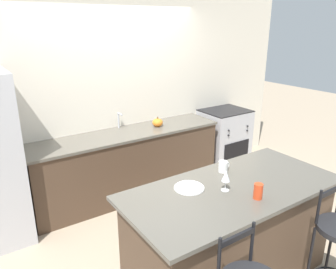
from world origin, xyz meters
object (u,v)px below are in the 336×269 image
object	(u,v)px
dinner_plate	(189,187)
coffee_mug	(223,167)
pumpkin_decoration	(158,122)
oven_range	(224,138)
wine_glass	(226,176)
tumbler_cup	(258,191)

from	to	relation	value
dinner_plate	coffee_mug	distance (m)	0.48
dinner_plate	pumpkin_decoration	distance (m)	1.90
oven_range	wine_glass	size ratio (longest dim) A/B	5.26
dinner_plate	tumbler_cup	distance (m)	0.57
oven_range	tumbler_cup	distance (m)	2.83
wine_glass	tumbler_cup	world-z (taller)	wine_glass
dinner_plate	tumbler_cup	world-z (taller)	tumbler_cup
coffee_mug	tumbler_cup	xyz separation A→B (m)	(-0.11, -0.52, 0.01)
wine_glass	dinner_plate	bearing A→B (deg)	140.22
oven_range	coffee_mug	world-z (taller)	coffee_mug
dinner_plate	coffee_mug	xyz separation A→B (m)	(0.47, 0.09, 0.04)
tumbler_cup	wine_glass	bearing A→B (deg)	116.58
dinner_plate	wine_glass	bearing A→B (deg)	-39.78
dinner_plate	coffee_mug	size ratio (longest dim) A/B	2.10
coffee_mug	pumpkin_decoration	bearing A→B (deg)	79.46
wine_glass	pumpkin_decoration	bearing A→B (deg)	74.28
dinner_plate	wine_glass	xyz separation A→B (m)	(0.23, -0.19, 0.12)
oven_range	pumpkin_decoration	bearing A→B (deg)	-179.17
coffee_mug	tumbler_cup	bearing A→B (deg)	-102.27
oven_range	coffee_mug	size ratio (longest dim) A/B	7.77
pumpkin_decoration	wine_glass	bearing A→B (deg)	-105.72
oven_range	coffee_mug	bearing A→B (deg)	-133.74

